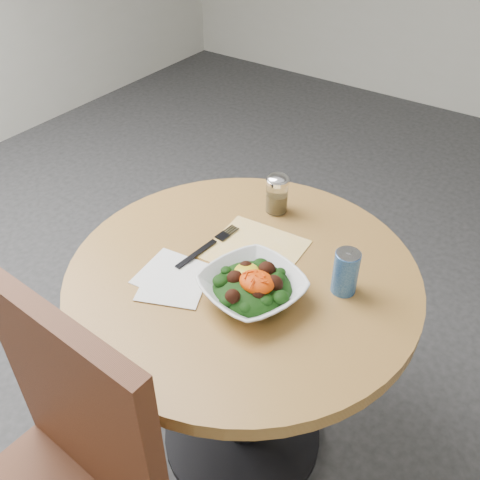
{
  "coord_description": "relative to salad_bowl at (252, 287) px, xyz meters",
  "views": [
    {
      "loc": [
        0.58,
        -0.84,
        1.65
      ],
      "look_at": [
        -0.04,
        0.04,
        0.81
      ],
      "focal_mm": 40.0,
      "sensor_mm": 36.0,
      "label": 1
    }
  ],
  "objects": [
    {
      "name": "table",
      "position": [
        -0.07,
        0.06,
        -0.23
      ],
      "size": [
        0.9,
        0.9,
        0.75
      ],
      "color": "black",
      "rests_on": "ground"
    },
    {
      "name": "cloth_napkin",
      "position": [
        -0.09,
        0.15,
        -0.03
      ],
      "size": [
        0.25,
        0.23,
        0.0
      ],
      "primitive_type": "cube",
      "rotation": [
        0.0,
        0.0,
        0.08
      ],
      "color": "orange",
      "rests_on": "table"
    },
    {
      "name": "fork",
      "position": [
        -0.2,
        0.09,
        -0.03
      ],
      "size": [
        0.04,
        0.23,
        0.0
      ],
      "color": "black",
      "rests_on": "table"
    },
    {
      "name": "beverage_can",
      "position": [
        0.17,
        0.15,
        0.03
      ],
      "size": [
        0.06,
        0.06,
        0.12
      ],
      "color": "navy",
      "rests_on": "table"
    },
    {
      "name": "ground",
      "position": [
        -0.07,
        0.06,
        -0.78
      ],
      "size": [
        6.0,
        6.0,
        0.0
      ],
      "primitive_type": "plane",
      "color": "#2A2A2D",
      "rests_on": "ground"
    },
    {
      "name": "spice_shaker",
      "position": [
        -0.14,
        0.34,
        0.03
      ],
      "size": [
        0.07,
        0.07,
        0.12
      ],
      "color": "silver",
      "rests_on": "table"
    },
    {
      "name": "paper_napkins",
      "position": [
        -0.2,
        -0.06,
        -0.03
      ],
      "size": [
        0.22,
        0.21,
        0.0
      ],
      "color": "white",
      "rests_on": "table"
    },
    {
      "name": "salad_bowl",
      "position": [
        0.0,
        0.0,
        0.0
      ],
      "size": [
        0.29,
        0.29,
        0.09
      ],
      "color": "white",
      "rests_on": "table"
    }
  ]
}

